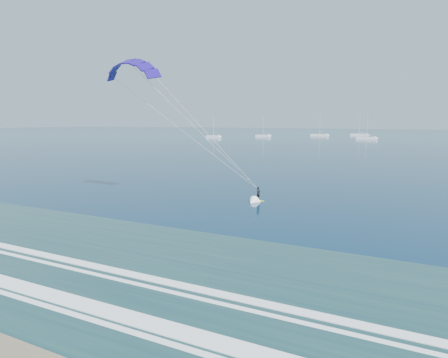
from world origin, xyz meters
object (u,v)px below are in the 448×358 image
at_px(kitesurfer_rig, 195,127).
at_px(sailboat_1, 263,136).
at_px(sailboat_2, 359,135).
at_px(sailboat_7, 319,135).
at_px(sailboat_3, 367,138).
at_px(sailboat_0, 214,137).

xyz_separation_m(kitesurfer_rig, sailboat_1, (-58.70, 167.62, -7.40)).
relative_size(sailboat_2, sailboat_7, 0.91).
height_order(sailboat_2, sailboat_7, sailboat_7).
bearing_deg(sailboat_7, sailboat_3, -44.79).
xyz_separation_m(sailboat_1, sailboat_2, (43.88, 41.90, 0.01)).
bearing_deg(sailboat_7, sailboat_1, -135.48).
bearing_deg(sailboat_0, kitesurfer_rig, -62.01).
relative_size(kitesurfer_rig, sailboat_0, 1.54).
distance_m(kitesurfer_rig, sailboat_3, 162.94).
bearing_deg(sailboat_7, sailboat_2, 42.56).
distance_m(sailboat_3, sailboat_7, 41.56).
relative_size(sailboat_1, sailboat_2, 0.85).
bearing_deg(sailboat_7, kitesurfer_rig, -79.98).
relative_size(sailboat_1, sailboat_7, 0.77).
bearing_deg(kitesurfer_rig, sailboat_0, 117.99).
height_order(kitesurfer_rig, sailboat_3, kitesurfer_rig).
height_order(sailboat_0, sailboat_3, sailboat_3).
height_order(kitesurfer_rig, sailboat_2, kitesurfer_rig).
relative_size(kitesurfer_rig, sailboat_3, 1.30).
relative_size(kitesurfer_rig, sailboat_1, 1.44).
height_order(sailboat_1, sailboat_2, sailboat_2).
height_order(kitesurfer_rig, sailboat_7, kitesurfer_rig).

